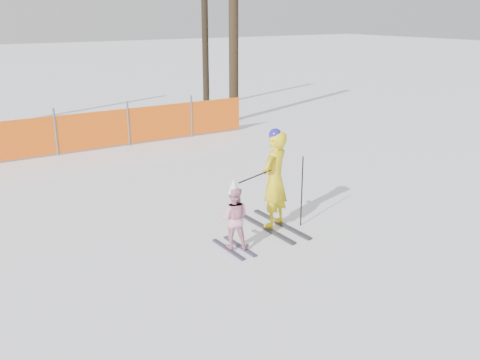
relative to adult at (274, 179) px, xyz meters
name	(u,v)px	position (x,y,z in m)	size (l,w,h in m)	color
ground	(257,247)	(-0.72, -0.52, -0.88)	(120.00, 120.00, 0.00)	white
adult	(274,179)	(0.00, 0.00, 0.00)	(0.73, 1.58, 1.77)	black
child	(234,217)	(-1.07, -0.37, -0.34)	(0.62, 0.88, 1.19)	black
ski_poles	(284,186)	(0.05, -0.19, -0.07)	(1.41, 0.31, 1.27)	black
tree_trunks	(135,32)	(1.78, 10.04, 2.09)	(10.72, 3.27, 6.89)	black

